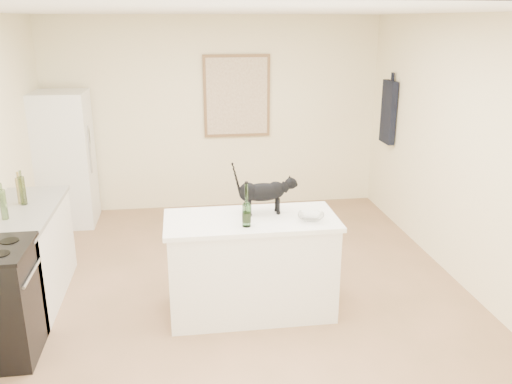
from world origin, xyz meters
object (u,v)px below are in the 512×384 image
object	(u,v)px
black_cat	(262,194)
glass_bowl	(311,217)
fridge	(64,159)
wine_bottle	(246,207)

from	to	relation	value
black_cat	glass_bowl	bearing A→B (deg)	-32.77
fridge	black_cat	distance (m)	3.28
glass_bowl	black_cat	bearing A→B (deg)	150.50
black_cat	glass_bowl	distance (m)	0.47
wine_bottle	black_cat	bearing A→B (deg)	57.82
wine_bottle	glass_bowl	distance (m)	0.58
wine_bottle	glass_bowl	bearing A→B (deg)	6.14
fridge	black_cat	xyz separation A→B (m)	(2.16, -2.45, 0.23)
fridge	wine_bottle	size ratio (longest dim) A/B	5.01
black_cat	fridge	bearing A→B (deg)	128.15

